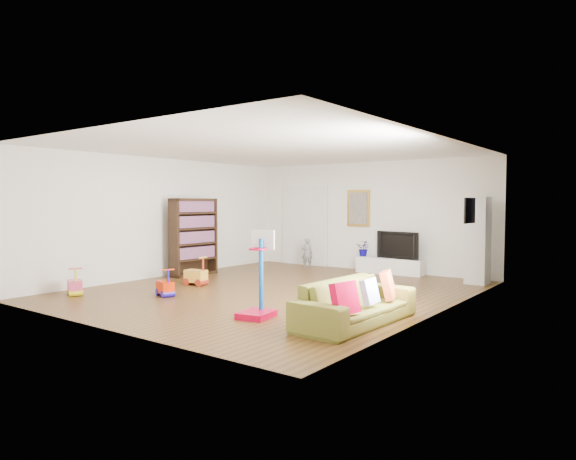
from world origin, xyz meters
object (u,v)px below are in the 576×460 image
Objects in this scene: sofa at (356,302)px; basketball_hoop at (256,274)px; media_console at (390,266)px; bookshelf at (194,237)px.

basketball_hoop is (-1.37, -0.53, 0.34)m from sofa.
media_console is 4.68m from bookshelf.
sofa is (5.40, -2.00, -0.59)m from bookshelf.
media_console is 5.52m from basketball_hoop.
bookshelf is at bearing -143.04° from media_console.
basketball_hoop is at bearing -30.80° from bookshelf.
media_console is 5.28m from sofa.
bookshelf is 0.85× the size of sofa.
bookshelf is 4.76m from basketball_hoop.
media_console is 0.90× the size of bookshelf.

